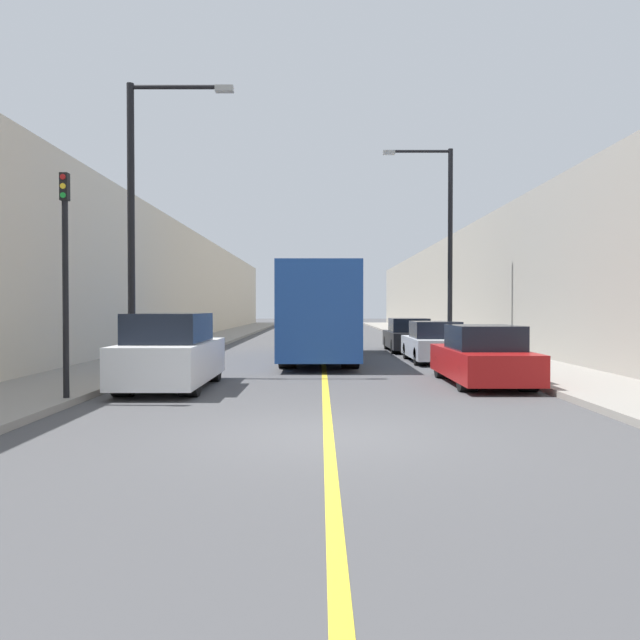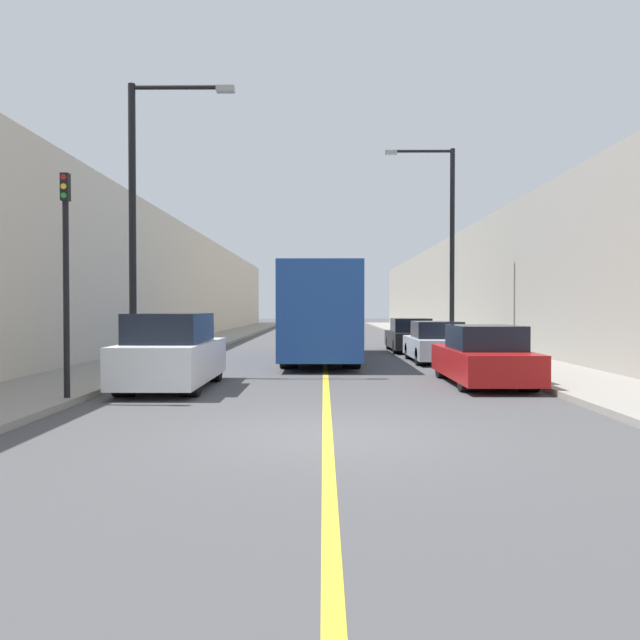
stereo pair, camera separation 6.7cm
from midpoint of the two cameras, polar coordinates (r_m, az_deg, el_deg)
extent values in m
plane|color=#474749|center=(9.67, 0.73, -10.53)|extent=(200.00, 200.00, 0.00)
cube|color=gray|center=(40.02, -9.02, -1.56)|extent=(2.88, 72.00, 0.14)
cube|color=gray|center=(40.05, 9.59, -1.56)|extent=(2.88, 72.00, 0.14)
cube|color=beige|center=(40.69, -13.83, 3.07)|extent=(4.00, 72.00, 6.69)
cube|color=gray|center=(40.73, 14.39, 2.88)|extent=(4.00, 72.00, 6.43)
cube|color=gold|center=(39.51, 0.29, -1.68)|extent=(0.16, 72.00, 0.01)
cube|color=#1E4793|center=(23.25, -0.02, 0.88)|extent=(2.58, 10.42, 3.07)
cube|color=black|center=(18.08, -0.06, 2.51)|extent=(2.19, 0.04, 1.38)
cylinder|color=black|center=(20.10, -2.91, -2.93)|extent=(0.57, 1.05, 1.05)
cylinder|color=black|center=(20.10, 2.83, -2.93)|extent=(0.57, 1.05, 1.05)
cylinder|color=black|center=(26.54, -2.17, -1.94)|extent=(0.57, 1.05, 1.05)
cylinder|color=black|center=(26.54, 2.18, -1.94)|extent=(0.57, 1.05, 1.05)
cube|color=silver|center=(15.50, -13.37, -3.66)|extent=(1.86, 4.57, 0.92)
cube|color=black|center=(15.23, -13.59, -0.71)|extent=(1.64, 2.51, 0.69)
cube|color=black|center=(13.31, -15.65, -3.76)|extent=(1.58, 0.04, 0.41)
cylinder|color=black|center=(14.37, -17.52, -5.36)|extent=(0.41, 0.68, 0.68)
cylinder|color=black|center=(14.00, -11.83, -5.51)|extent=(0.41, 0.68, 0.68)
cylinder|color=black|center=(17.07, -14.63, -4.32)|extent=(0.41, 0.68, 0.68)
cylinder|color=black|center=(16.76, -9.81, -4.40)|extent=(0.41, 0.68, 0.68)
cube|color=maroon|center=(16.43, 14.60, -3.82)|extent=(1.81, 4.60, 0.72)
cube|color=black|center=(16.16, 14.81, -1.55)|extent=(1.59, 2.07, 0.61)
cube|color=black|center=(14.24, 16.88, -4.09)|extent=(1.54, 0.04, 0.32)
cylinder|color=black|center=(14.91, 13.33, -5.22)|extent=(0.40, 0.62, 0.62)
cylinder|color=black|center=(15.29, 18.50, -5.09)|extent=(0.40, 0.62, 0.62)
cylinder|color=black|center=(17.68, 11.22, -4.22)|extent=(0.40, 0.62, 0.62)
cylinder|color=black|center=(18.00, 15.64, -4.14)|extent=(0.40, 0.62, 0.62)
cube|color=silver|center=(22.70, 10.44, -2.47)|extent=(1.80, 4.28, 0.69)
cube|color=black|center=(22.46, 10.54, -0.87)|extent=(1.58, 1.93, 0.59)
cube|color=black|center=(20.63, 11.48, -2.50)|extent=(1.53, 0.04, 0.31)
cylinder|color=black|center=(21.30, 9.21, -3.30)|extent=(0.40, 0.62, 0.62)
cylinder|color=black|center=(21.56, 12.90, -3.26)|extent=(0.40, 0.62, 0.62)
cylinder|color=black|center=(23.91, 8.21, -2.81)|extent=(0.40, 0.62, 0.62)
cylinder|color=black|center=(24.15, 11.51, -2.78)|extent=(0.40, 0.62, 0.62)
cube|color=black|center=(28.00, 8.12, -1.77)|extent=(1.80, 4.46, 0.70)
cube|color=black|center=(27.75, 8.19, -0.46)|extent=(1.59, 2.01, 0.60)
cube|color=black|center=(25.82, 8.80, -1.74)|extent=(1.53, 0.04, 0.32)
cylinder|color=black|center=(26.55, 7.03, -2.42)|extent=(0.40, 0.62, 0.62)
cylinder|color=black|center=(26.76, 10.02, -2.40)|extent=(0.40, 0.62, 0.62)
cylinder|color=black|center=(29.30, 6.38, -2.08)|extent=(0.40, 0.62, 0.62)
cylinder|color=black|center=(29.48, 9.10, -2.07)|extent=(0.40, 0.62, 0.62)
cylinder|color=black|center=(18.09, -16.84, 7.97)|extent=(0.20, 0.20, 7.95)
cylinder|color=black|center=(18.63, -12.87, 20.04)|extent=(2.58, 0.12, 0.12)
cube|color=#999993|center=(18.39, -8.69, 20.15)|extent=(0.50, 0.24, 0.16)
cylinder|color=black|center=(26.81, 11.90, 6.28)|extent=(0.20, 0.20, 8.44)
cylinder|color=black|center=(27.27, 9.19, 14.99)|extent=(2.58, 0.12, 0.12)
cube|color=#999993|center=(27.09, 6.40, 14.98)|extent=(0.50, 0.24, 0.16)
cylinder|color=black|center=(13.49, -22.22, 1.75)|extent=(0.12, 0.12, 3.95)
cube|color=black|center=(13.70, -22.29, 11.19)|extent=(0.16, 0.16, 0.55)
cylinder|color=#B21919|center=(13.66, -22.44, 12.00)|extent=(0.11, 0.02, 0.11)
cylinder|color=yellow|center=(13.62, -22.44, 11.25)|extent=(0.11, 0.02, 0.11)
cylinder|color=green|center=(13.59, -22.43, 10.50)|extent=(0.11, 0.02, 0.11)
camera|label=1|loc=(0.03, -90.08, 0.00)|focal=35.00mm
camera|label=2|loc=(0.03, 89.92, 0.00)|focal=35.00mm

